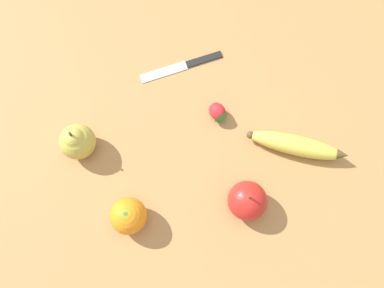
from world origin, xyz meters
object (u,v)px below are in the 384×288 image
strawberry (218,113)px  paring_knife (185,65)px  banana (297,145)px  pear (77,141)px  orange (128,216)px  apple (247,201)px

strawberry → paring_knife: (0.12, -0.08, -0.01)m
banana → strawberry: 0.18m
banana → pear: pear is taller
strawberry → paring_knife: 0.15m
orange → apple: (-0.20, -0.13, -0.00)m
apple → paring_knife: bearing=-43.2°
orange → strawberry: orange is taller
pear → paring_knife: 0.30m
orange → strawberry: size_ratio=1.27×
orange → pear: pear is taller
banana → paring_knife: bearing=153.9°
banana → pear: size_ratio=2.30×
pear → paring_knife: pear is taller
banana → apple: size_ratio=2.56×
banana → orange: orange is taller
pear → apple: size_ratio=1.11×
strawberry → apple: bearing=-14.6°
paring_knife → apple: bearing=-177.6°
pear → strawberry: (-0.24, -0.19, -0.02)m
strawberry → banana: bearing=35.7°
banana → apple: 0.16m
orange → paring_knife: size_ratio=0.47×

